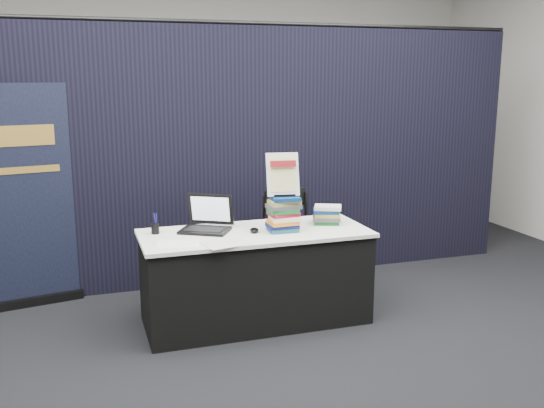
{
  "coord_description": "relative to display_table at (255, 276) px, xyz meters",
  "views": [
    {
      "loc": [
        -1.31,
        -3.89,
        1.96
      ],
      "look_at": [
        0.14,
        0.55,
        0.96
      ],
      "focal_mm": 40.0,
      "sensor_mm": 36.0,
      "label": 1
    }
  ],
  "objects": [
    {
      "name": "floor",
      "position": [
        0.0,
        -0.55,
        -0.38
      ],
      "size": [
        8.0,
        8.0,
        0.0
      ],
      "primitive_type": "plane",
      "color": "black",
      "rests_on": "ground"
    },
    {
      "name": "wall_back",
      "position": [
        0.0,
        3.45,
        1.37
      ],
      "size": [
        8.0,
        0.02,
        3.5
      ],
      "primitive_type": "cube",
      "color": "#BBB9B1",
      "rests_on": "floor"
    },
    {
      "name": "drape_partition",
      "position": [
        0.0,
        1.05,
        0.82
      ],
      "size": [
        6.0,
        0.08,
        2.4
      ],
      "primitive_type": "cube",
      "color": "black",
      "rests_on": "floor"
    },
    {
      "name": "display_table",
      "position": [
        0.0,
        0.0,
        0.0
      ],
      "size": [
        1.8,
        0.75,
        0.75
      ],
      "color": "black",
      "rests_on": "floor"
    },
    {
      "name": "laptop",
      "position": [
        -0.38,
        0.16,
        0.44
      ],
      "size": [
        0.45,
        0.46,
        0.28
      ],
      "rotation": [
        0.0,
        0.0,
        -0.53
      ],
      "color": "black",
      "rests_on": "display_table"
    },
    {
      "name": "mouse",
      "position": [
        -0.01,
        -0.02,
        0.39
      ],
      "size": [
        0.09,
        0.12,
        0.03
      ],
      "primitive_type": "ellipsoid",
      "rotation": [
        0.0,
        0.0,
        -0.25
      ],
      "color": "black",
      "rests_on": "display_table"
    },
    {
      "name": "brochure_left",
      "position": [
        -0.62,
        -0.17,
        0.38
      ],
      "size": [
        0.31,
        0.24,
        0.0
      ],
      "primitive_type": "cube",
      "rotation": [
        0.0,
        0.0,
        -0.16
      ],
      "color": "white",
      "rests_on": "display_table"
    },
    {
      "name": "brochure_mid",
      "position": [
        -0.64,
        -0.18,
        0.38
      ],
      "size": [
        0.33,
        0.26,
        0.0
      ],
      "primitive_type": "cube",
      "rotation": [
        0.0,
        0.0,
        -0.2
      ],
      "color": "white",
      "rests_on": "display_table"
    },
    {
      "name": "brochure_right",
      "position": [
        -0.31,
        -0.28,
        0.38
      ],
      "size": [
        0.36,
        0.29,
        0.0
      ],
      "primitive_type": "cube",
      "rotation": [
        0.0,
        0.0,
        0.23
      ],
      "color": "silver",
      "rests_on": "display_table"
    },
    {
      "name": "pen_cup",
      "position": [
        -0.76,
        0.17,
        0.41
      ],
      "size": [
        0.06,
        0.06,
        0.08
      ],
      "primitive_type": "cylinder",
      "rotation": [
        0.0,
        0.0,
        -0.01
      ],
      "color": "black",
      "rests_on": "display_table"
    },
    {
      "name": "book_stack_tall",
      "position": [
        0.22,
        -0.06,
        0.51
      ],
      "size": [
        0.23,
        0.18,
        0.28
      ],
      "rotation": [
        0.0,
        0.0,
        0.0
      ],
      "color": "#1B576A",
      "rests_on": "display_table"
    },
    {
      "name": "book_stack_short",
      "position": [
        0.64,
        0.06,
        0.45
      ],
      "size": [
        0.26,
        0.23,
        0.15
      ],
      "rotation": [
        0.0,
        0.0,
        -0.37
      ],
      "color": "#1A6428",
      "rests_on": "display_table"
    },
    {
      "name": "info_sign",
      "position": [
        0.22,
        -0.03,
        0.82
      ],
      "size": [
        0.27,
        0.15,
        0.35
      ],
      "rotation": [
        0.0,
        0.0,
        -0.13
      ],
      "color": "black",
      "rests_on": "book_stack_tall"
    },
    {
      "name": "pullup_banner",
      "position": [
        -1.73,
        0.95,
        0.46
      ],
      "size": [
        0.81,
        0.24,
        1.9
      ],
      "rotation": [
        0.0,
        0.0,
        0.18
      ],
      "color": "black",
      "rests_on": "floor"
    },
    {
      "name": "stacking_chair",
      "position": [
        0.48,
        0.49,
        0.15
      ],
      "size": [
        0.49,
        0.5,
        0.94
      ],
      "rotation": [
        0.0,
        0.0,
        0.17
      ],
      "color": "black",
      "rests_on": "floor"
    }
  ]
}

